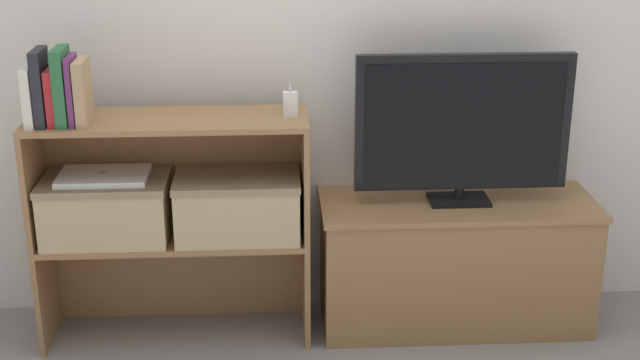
% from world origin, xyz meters
% --- Properties ---
extents(ground_plane, '(16.00, 16.00, 0.00)m').
position_xyz_m(ground_plane, '(0.00, 0.00, 0.00)').
color(ground_plane, gray).
extents(wall_back, '(10.00, 0.05, 2.40)m').
position_xyz_m(wall_back, '(0.00, 0.41, 1.20)').
color(wall_back, silver).
rests_on(wall_back, ground_plane).
extents(tv_stand, '(1.02, 0.40, 0.49)m').
position_xyz_m(tv_stand, '(0.51, 0.19, 0.25)').
color(tv_stand, olive).
rests_on(tv_stand, ground_plane).
extents(tv, '(0.78, 0.14, 0.55)m').
position_xyz_m(tv, '(0.51, 0.19, 0.79)').
color(tv, black).
rests_on(tv, tv_stand).
extents(bookshelf_lower_tier, '(0.97, 0.31, 0.40)m').
position_xyz_m(bookshelf_lower_tier, '(-0.53, 0.22, 0.26)').
color(bookshelf_lower_tier, olive).
rests_on(bookshelf_lower_tier, ground_plane).
extents(bookshelf_upper_tier, '(0.97, 0.31, 0.44)m').
position_xyz_m(bookshelf_upper_tier, '(-0.53, 0.22, 0.69)').
color(bookshelf_upper_tier, olive).
rests_on(bookshelf_upper_tier, bookshelf_lower_tier).
extents(book_ivory, '(0.03, 0.15, 0.20)m').
position_xyz_m(book_ivory, '(-0.97, 0.10, 0.94)').
color(book_ivory, silver).
rests_on(book_ivory, bookshelf_upper_tier).
extents(book_charcoal, '(0.03, 0.14, 0.26)m').
position_xyz_m(book_charcoal, '(-0.93, 0.10, 0.97)').
color(book_charcoal, '#232328').
rests_on(book_charcoal, bookshelf_upper_tier).
extents(book_crimson, '(0.03, 0.13, 0.19)m').
position_xyz_m(book_crimson, '(-0.90, 0.10, 0.94)').
color(book_crimson, '#B22328').
rests_on(book_crimson, bookshelf_upper_tier).
extents(book_forest, '(0.04, 0.15, 0.26)m').
position_xyz_m(book_forest, '(-0.86, 0.10, 0.97)').
color(book_forest, '#286638').
rests_on(book_forest, bookshelf_upper_tier).
extents(book_plum, '(0.02, 0.14, 0.23)m').
position_xyz_m(book_plum, '(-0.83, 0.10, 0.96)').
color(book_plum, '#6B2D66').
rests_on(book_plum, bookshelf_upper_tier).
extents(book_tan, '(0.04, 0.15, 0.22)m').
position_xyz_m(book_tan, '(-0.80, 0.10, 0.95)').
color(book_tan, tan).
rests_on(book_tan, bookshelf_upper_tier).
extents(baby_monitor, '(0.05, 0.04, 0.12)m').
position_xyz_m(baby_monitor, '(-0.10, 0.16, 0.89)').
color(baby_monitor, white).
rests_on(baby_monitor, bookshelf_upper_tier).
extents(storage_basket_left, '(0.44, 0.28, 0.22)m').
position_xyz_m(storage_basket_left, '(-0.76, 0.14, 0.53)').
color(storage_basket_left, tan).
rests_on(storage_basket_left, bookshelf_lower_tier).
extents(storage_basket_right, '(0.44, 0.28, 0.22)m').
position_xyz_m(storage_basket_right, '(-0.30, 0.14, 0.53)').
color(storage_basket_right, tan).
rests_on(storage_basket_right, bookshelf_lower_tier).
extents(laptop, '(0.31, 0.21, 0.02)m').
position_xyz_m(laptop, '(-0.76, 0.14, 0.64)').
color(laptop, white).
rests_on(laptop, storage_basket_left).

